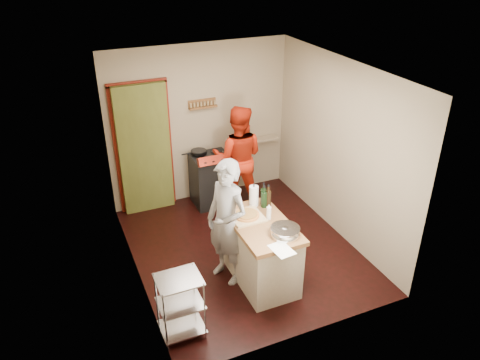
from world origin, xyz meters
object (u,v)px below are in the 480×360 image
stove (211,179)px  person_red (238,158)px  wire_shelving (180,304)px  person_stripe (227,223)px  island (261,250)px

stove → person_red: 0.61m
wire_shelving → person_stripe: (0.85, 0.73, 0.41)m
wire_shelving → person_stripe: 1.19m
person_red → wire_shelving: bearing=81.8°
person_red → stove: bearing=-2.3°
island → person_red: bearing=75.5°
stove → wire_shelving: (-1.33, -2.62, -0.01)m
wire_shelving → person_stripe: size_ratio=0.47×
person_stripe → person_red: person_red is taller
island → person_stripe: 0.58m
person_stripe → person_red: (0.87, 1.67, 0.02)m
stove → person_red: person_red is taller
wire_shelving → person_red: person_red is taller
wire_shelving → person_red: bearing=54.4°
island → person_red: person_red is taller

